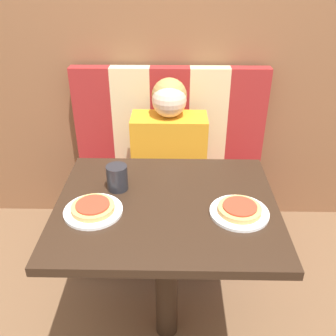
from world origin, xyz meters
TOP-DOWN VIEW (x-y plane):
  - ground_plane at (0.00, 0.00)m, footprint 12.00×12.00m
  - wall_back at (0.00, 0.98)m, footprint 7.00×0.05m
  - booth_seat at (0.00, 0.66)m, footprint 1.12×0.53m
  - booth_backrest at (0.00, 0.88)m, footprint 1.12×0.08m
  - dining_table at (0.00, 0.00)m, footprint 0.84×0.70m
  - person at (0.00, 0.66)m, footprint 0.40×0.21m
  - plate_left at (-0.27, -0.06)m, footprint 0.22×0.22m
  - plate_right at (0.27, -0.06)m, footprint 0.22×0.22m
  - pizza_left at (-0.27, -0.06)m, footprint 0.16×0.16m
  - pizza_right at (0.27, -0.06)m, footprint 0.16×0.16m
  - drinking_cup at (-0.20, 0.10)m, footprint 0.08×0.08m

SIDE VIEW (x-z plane):
  - ground_plane at x=0.00m, z-range 0.00..0.00m
  - booth_seat at x=0.00m, z-range 0.00..0.43m
  - dining_table at x=0.00m, z-range 0.26..1.00m
  - person at x=0.00m, z-range 0.42..1.01m
  - booth_backrest at x=0.00m, z-range 0.43..1.03m
  - plate_left at x=-0.27m, z-range 0.74..0.76m
  - plate_right at x=0.27m, z-range 0.74..0.76m
  - pizza_left at x=-0.27m, z-range 0.75..0.78m
  - pizza_right at x=0.27m, z-range 0.75..0.78m
  - drinking_cup at x=-0.20m, z-range 0.74..0.85m
  - wall_back at x=0.00m, z-range 0.00..2.60m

